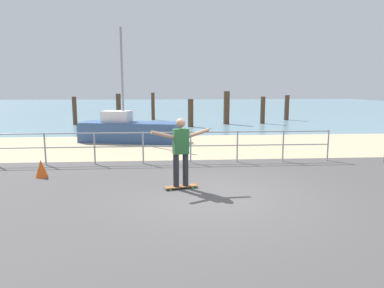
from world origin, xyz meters
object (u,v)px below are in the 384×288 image
(skateboard, at_px, (181,187))
(skateboarder, at_px, (181,148))
(sailboat, at_px, (134,131))
(traffic_cone, at_px, (41,169))

(skateboard, relative_size, skateboarder, 0.50)
(sailboat, bearing_deg, skateboard, -76.52)
(sailboat, xyz_separation_m, traffic_cone, (-1.98, -6.11, -0.27))
(traffic_cone, bearing_deg, skateboard, -20.04)
(skateboard, distance_m, skateboarder, 0.95)
(skateboard, height_order, skateboarder, skateboarder)
(skateboard, xyz_separation_m, traffic_cone, (-3.77, 1.38, 0.18))
(traffic_cone, bearing_deg, sailboat, 72.10)
(skateboarder, bearing_deg, traffic_cone, 159.96)
(sailboat, relative_size, traffic_cone, 10.13)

